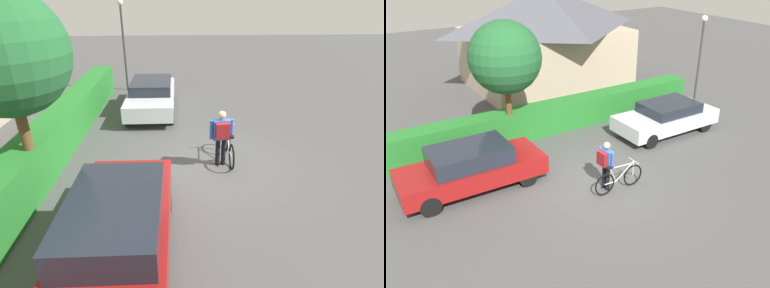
% 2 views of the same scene
% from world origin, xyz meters
% --- Properties ---
extents(ground_plane, '(60.00, 60.00, 0.00)m').
position_xyz_m(ground_plane, '(0.00, 0.00, 0.00)').
color(ground_plane, '#494949').
extents(hedge_row, '(15.57, 0.90, 1.21)m').
position_xyz_m(hedge_row, '(0.00, 4.57, 0.60)').
color(hedge_row, '#237127').
rests_on(hedge_row, ground).
extents(parked_car_near, '(4.49, 1.79, 1.45)m').
position_xyz_m(parked_car_near, '(-3.50, 1.95, 0.76)').
color(parked_car_near, maroon).
rests_on(parked_car_near, ground).
extents(parked_car_far, '(4.28, 1.82, 1.27)m').
position_xyz_m(parked_car_far, '(4.65, 1.95, 0.68)').
color(parked_car_far, silver).
rests_on(parked_car_far, ground).
extents(bicycle, '(1.82, 0.50, 0.94)m').
position_xyz_m(bicycle, '(0.35, -0.60, 0.40)').
color(bicycle, black).
rests_on(bicycle, ground).
extents(person_rider, '(0.37, 0.66, 1.63)m').
position_xyz_m(person_rider, '(0.00, -0.32, 0.99)').
color(person_rider, black).
rests_on(person_rider, ground).
extents(street_lamp, '(0.28, 0.28, 4.22)m').
position_xyz_m(street_lamp, '(7.85, 3.42, 2.73)').
color(street_lamp, '#38383D').
rests_on(street_lamp, ground).
extents(tree_kerbside, '(2.63, 2.63, 4.69)m').
position_xyz_m(tree_kerbside, '(-1.13, 4.34, 3.36)').
color(tree_kerbside, brown).
rests_on(tree_kerbside, ground).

